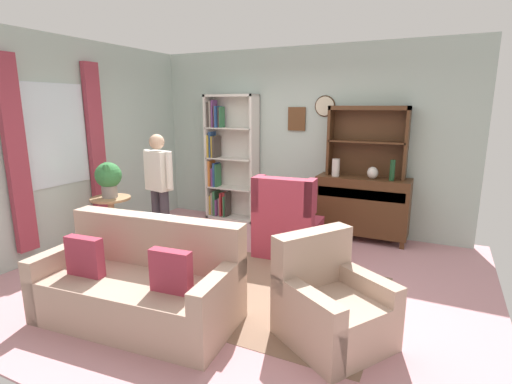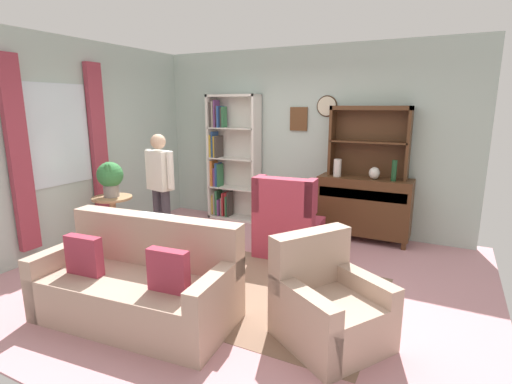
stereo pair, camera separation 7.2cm
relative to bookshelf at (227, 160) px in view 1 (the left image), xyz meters
name	(u,v)px [view 1 (the left image)]	position (x,y,z in m)	size (l,w,h in m)	color
ground_plane	(241,275)	(1.29, -1.94, -1.02)	(5.40, 4.60, 0.02)	#C68C93
wall_back	(304,139)	(1.29, 0.19, 0.39)	(5.00, 0.09, 2.80)	#ADC1B7
wall_left	(75,145)	(-1.23, -1.99, 0.39)	(0.16, 4.20, 2.80)	#ADC1B7
area_rug	(244,287)	(1.49, -2.24, -1.01)	(2.83, 1.88, 0.01)	#846651
bookshelf	(227,160)	(0.00, 0.00, 0.00)	(0.90, 0.30, 2.10)	silver
sideboard	(362,205)	(2.30, -0.08, -0.50)	(1.30, 0.45, 0.92)	#4C2D19
sideboard_hutch	(368,132)	(2.30, 0.02, 0.55)	(1.10, 0.26, 1.00)	#4C2D19
vase_tall	(336,168)	(1.91, -0.16, 0.03)	(0.11, 0.11, 0.25)	beige
vase_round	(373,173)	(2.43, -0.15, -0.01)	(0.15, 0.15, 0.17)	beige
bottle_wine	(392,170)	(2.69, -0.17, 0.05)	(0.07, 0.07, 0.29)	#194223
couch_floral	(141,286)	(0.91, -3.18, -0.70)	(1.87, 1.01, 0.90)	tan
armchair_floral	(331,307)	(2.57, -2.75, -0.72)	(1.06, 1.05, 0.88)	tan
wingback_chair	(287,226)	(1.54, -1.10, -0.63)	(0.84, 0.86, 1.05)	#A33347
plant_stand	(112,218)	(-0.64, -2.00, -0.56)	(0.52, 0.52, 0.73)	#A87F56
potted_plant_large	(108,177)	(-0.64, -2.00, -0.01)	(0.34, 0.34, 0.47)	gray
person_reading	(159,183)	(-0.09, -1.66, -0.10)	(0.53, 0.26, 1.56)	#38333D
coffee_table	(190,255)	(0.94, -2.43, -0.66)	(0.80, 0.50, 0.42)	#4C2D19
book_stack	(179,243)	(0.80, -2.44, -0.54)	(0.22, 0.14, 0.10)	#CC7233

